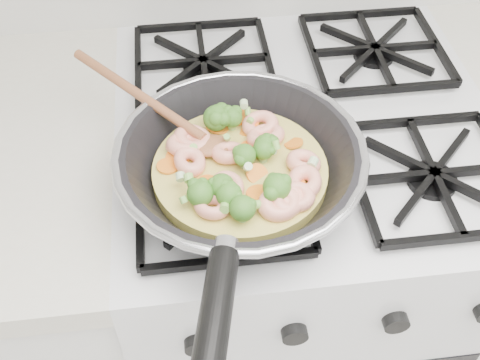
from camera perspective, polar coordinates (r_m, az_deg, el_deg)
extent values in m
cube|color=silver|center=(1.28, 4.76, -9.44)|extent=(0.60, 0.60, 0.90)
cube|color=black|center=(0.93, 6.53, 6.24)|extent=(0.56, 0.56, 0.02)
torus|color=#BABAC1|center=(0.76, 0.00, 2.75)|extent=(0.33, 0.33, 0.01)
cylinder|color=black|center=(0.61, -2.60, -14.16)|extent=(0.07, 0.18, 0.03)
cylinder|color=#D3C75C|center=(0.79, 0.00, 0.80)|extent=(0.23, 0.23, 0.02)
ellipsoid|color=brown|center=(0.79, -2.88, 3.35)|extent=(0.07, 0.07, 0.02)
cylinder|color=brown|center=(0.85, -9.87, 8.22)|extent=(0.18, 0.18, 0.05)
torus|color=#FFB396|center=(0.73, 4.65, -1.96)|extent=(0.07, 0.07, 0.03)
torus|color=#FFB396|center=(0.75, 6.27, -0.21)|extent=(0.06, 0.06, 0.03)
torus|color=#FFB396|center=(0.73, 3.86, -2.28)|extent=(0.07, 0.07, 0.03)
torus|color=#FFB396|center=(0.81, 2.50, 4.26)|extent=(0.07, 0.07, 0.03)
torus|color=#FFB396|center=(0.78, 6.18, 1.69)|extent=(0.07, 0.07, 0.02)
torus|color=#FFB396|center=(0.78, -1.12, 2.66)|extent=(0.05, 0.05, 0.03)
torus|color=#FFB396|center=(0.80, -4.59, 3.87)|extent=(0.08, 0.08, 0.02)
torus|color=#FFB396|center=(0.74, 5.40, -1.63)|extent=(0.06, 0.06, 0.03)
torus|color=#FFB396|center=(0.82, 1.97, 5.37)|extent=(0.05, 0.06, 0.03)
torus|color=#FFB396|center=(0.78, -4.89, 1.81)|extent=(0.06, 0.06, 0.02)
torus|color=#FFB396|center=(0.72, -2.70, -2.51)|extent=(0.06, 0.06, 0.02)
torus|color=#FFB396|center=(0.74, -1.25, -0.65)|extent=(0.06, 0.06, 0.02)
torus|color=#FFB396|center=(0.80, -5.28, 3.42)|extent=(0.06, 0.06, 0.03)
ellipsoid|color=#467F29|center=(0.72, -1.09, -1.41)|extent=(0.04, 0.04, 0.03)
ellipsoid|color=#467F29|center=(0.72, -3.88, -1.31)|extent=(0.04, 0.04, 0.03)
ellipsoid|color=#467F29|center=(0.71, 0.25, -2.76)|extent=(0.04, 0.04, 0.03)
ellipsoid|color=#467F29|center=(0.82, -0.79, 6.10)|extent=(0.04, 0.04, 0.03)
ellipsoid|color=#467F29|center=(0.73, -1.77, -0.59)|extent=(0.04, 0.04, 0.03)
ellipsoid|color=#467F29|center=(0.82, -2.35, 6.01)|extent=(0.05, 0.05, 0.04)
ellipsoid|color=#467F29|center=(0.78, 2.30, 3.00)|extent=(0.04, 0.04, 0.03)
ellipsoid|color=#467F29|center=(0.78, 2.46, 3.39)|extent=(0.04, 0.04, 0.03)
ellipsoid|color=#467F29|center=(0.77, 0.44, 2.42)|extent=(0.04, 0.04, 0.03)
ellipsoid|color=#467F29|center=(0.73, 3.61, -0.70)|extent=(0.05, 0.05, 0.04)
cylinder|color=orange|center=(0.75, 3.80, -1.47)|extent=(0.04, 0.04, 0.01)
cylinder|color=orange|center=(0.83, 0.75, 5.14)|extent=(0.05, 0.05, 0.01)
cylinder|color=orange|center=(0.81, 5.23, 3.57)|extent=(0.03, 0.03, 0.01)
cylinder|color=orange|center=(0.76, -3.42, -0.22)|extent=(0.04, 0.04, 0.01)
cylinder|color=orange|center=(0.80, 1.21, 3.03)|extent=(0.04, 0.04, 0.01)
cylinder|color=orange|center=(0.76, 5.39, -0.54)|extent=(0.04, 0.04, 0.01)
cylinder|color=orange|center=(0.85, -0.12, 6.11)|extent=(0.05, 0.05, 0.01)
cylinder|color=orange|center=(0.79, -6.06, 2.18)|extent=(0.04, 0.03, 0.01)
cylinder|color=orange|center=(0.85, -2.06, 5.99)|extent=(0.03, 0.03, 0.01)
cylinder|color=orange|center=(0.83, -2.19, 5.22)|extent=(0.04, 0.04, 0.01)
cylinder|color=orange|center=(0.78, -7.04, 1.34)|extent=(0.03, 0.03, 0.01)
cylinder|color=orange|center=(0.75, 1.84, -1.25)|extent=(0.05, 0.05, 0.01)
cylinder|color=orange|center=(0.80, 0.48, 2.86)|extent=(0.03, 0.03, 0.01)
cylinder|color=orange|center=(0.77, 1.69, 0.57)|extent=(0.04, 0.04, 0.01)
cylinder|color=#80BB4B|center=(0.83, 0.75, 6.64)|extent=(0.01, 0.01, 0.01)
cylinder|color=#80BB4B|center=(0.79, -1.26, 4.15)|extent=(0.01, 0.01, 0.01)
cylinder|color=#C3E6A2|center=(0.83, 0.38, 7.36)|extent=(0.01, 0.01, 0.01)
cylinder|color=#C3E6A2|center=(0.78, 3.33, 2.92)|extent=(0.01, 0.01, 0.01)
cylinder|color=#80BB4B|center=(0.77, 0.47, 2.43)|extent=(0.01, 0.01, 0.01)
cylinder|color=#80BB4B|center=(0.71, -1.47, -2.63)|extent=(0.01, 0.01, 0.01)
cylinder|color=#80BB4B|center=(0.77, 3.52, 3.42)|extent=(0.01, 0.01, 0.01)
cylinder|color=#80BB4B|center=(0.78, -4.57, 3.16)|extent=(0.01, 0.01, 0.01)
cylinder|color=#C3E6A2|center=(0.76, 7.07, 1.70)|extent=(0.01, 0.01, 0.01)
cylinder|color=#C3E6A2|center=(0.74, -5.79, 0.30)|extent=(0.01, 0.01, 0.01)
cylinder|color=#80BB4B|center=(0.72, 4.08, -0.60)|extent=(0.01, 0.01, 0.01)
cylinder|color=#C3E6A2|center=(0.76, 0.76, 1.30)|extent=(0.01, 0.01, 0.01)
cylinder|color=#C3E6A2|center=(0.82, -0.98, 5.92)|extent=(0.01, 0.01, 0.01)
cylinder|color=#80BB4B|center=(0.72, 1.60, -2.39)|extent=(0.01, 0.01, 0.01)
cylinder|color=#80BB4B|center=(0.72, -5.50, -1.91)|extent=(0.01, 0.01, 0.01)
cylinder|color=#80BB4B|center=(0.73, -5.00, 0.18)|extent=(0.01, 0.01, 0.01)
cylinder|color=#80BB4B|center=(0.82, 0.99, 5.77)|extent=(0.01, 0.01, 0.01)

